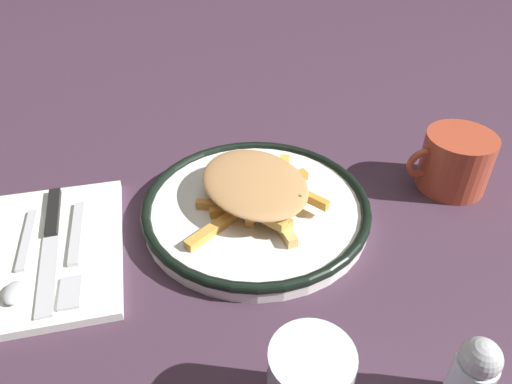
# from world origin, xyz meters

# --- Properties ---
(ground_plane) EXTENTS (2.60, 2.60, 0.00)m
(ground_plane) POSITION_xyz_m (0.00, 0.00, 0.00)
(ground_plane) COLOR #412B3C
(plate) EXTENTS (0.29, 0.29, 0.03)m
(plate) POSITION_xyz_m (0.00, 0.00, 0.01)
(plate) COLOR white
(plate) RESTS_ON ground_plane
(fries_heap) EXTENTS (0.18, 0.19, 0.04)m
(fries_heap) POSITION_xyz_m (-0.00, -0.01, 0.04)
(fries_heap) COLOR gold
(fries_heap) RESTS_ON plate
(napkin) EXTENTS (0.16, 0.23, 0.01)m
(napkin) POSITION_xyz_m (0.25, 0.02, 0.01)
(napkin) COLOR silver
(napkin) RESTS_ON ground_plane
(fork) EXTENTS (0.02, 0.18, 0.01)m
(fork) POSITION_xyz_m (0.22, 0.03, 0.01)
(fork) COLOR silver
(fork) RESTS_ON napkin
(knife) EXTENTS (0.03, 0.21, 0.01)m
(knife) POSITION_xyz_m (0.25, -0.00, 0.01)
(knife) COLOR black
(knife) RESTS_ON napkin
(spoon) EXTENTS (0.02, 0.15, 0.01)m
(spoon) POSITION_xyz_m (0.27, 0.05, 0.01)
(spoon) COLOR silver
(spoon) RESTS_ON napkin
(coffee_mug) EXTENTS (0.12, 0.09, 0.08)m
(coffee_mug) POSITION_xyz_m (-0.27, -0.01, 0.04)
(coffee_mug) COLOR #AF432B
(coffee_mug) RESTS_ON ground_plane
(salt_shaker) EXTENTS (0.04, 0.04, 0.08)m
(salt_shaker) POSITION_xyz_m (-0.12, 0.28, 0.04)
(salt_shaker) COLOR silver
(salt_shaker) RESTS_ON ground_plane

